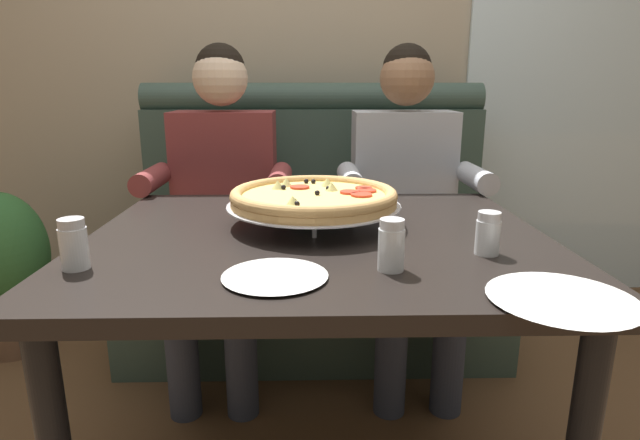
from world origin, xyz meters
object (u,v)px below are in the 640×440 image
Objects in this scene: booth_bench at (314,249)px; pizza at (314,198)px; plate_near_left at (562,296)px; diner_left at (222,195)px; diner_right at (406,194)px; patio_chair at (482,177)px; potted_plant at (4,265)px; plate_near_right at (275,273)px; shaker_oregano at (74,248)px; dining_table at (318,267)px; shaker_parmesan at (488,236)px; shaker_pepper_flakes at (391,249)px.

pizza is (-0.01, -0.87, 0.43)m from booth_bench.
diner_left is at bearing 124.75° from plate_near_left.
patio_chair is (0.78, 1.41, -0.19)m from diner_right.
booth_bench is at bearing 6.61° from potted_plant.
pizza is 2.22× the size of plate_near_right.
plate_near_left is at bearing -13.44° from plate_near_right.
booth_bench is at bearing 67.29° from shaker_oregano.
dining_table is at bearing -62.56° from diner_left.
shaker_oregano is 0.12× the size of patio_chair.
shaker_oregano is 2.88m from patio_chair.
dining_table is 0.91× the size of diner_right.
pizza is at bearing -121.35° from diner_right.
shaker_oregano is at bearing -175.10° from shaker_parmesan.
dining_table is 0.61m from plate_near_left.
diner_right is at bearing 0.00° from diner_left.
diner_left and diner_right have the same top height.
potted_plant is at bearing 144.34° from plate_near_left.
plate_near_left is (0.28, -0.16, -0.04)m from shaker_pepper_flakes.
diner_left is at bearing 117.44° from dining_table.
booth_bench reaches higher than shaker_oregano.
dining_table is 5.50× the size of plate_near_right.
shaker_oregano is (-0.88, -0.08, 0.00)m from shaker_parmesan.
shaker_oregano is 0.94m from plate_near_left.
plate_near_left is (0.92, -0.19, -0.03)m from shaker_oregano.
diner_left is 2.07m from patio_chair.
plate_near_left is 0.37× the size of potted_plant.
diner_right is at bearing -118.86° from patio_chair.
booth_bench is 1.36m from shaker_oregano.
potted_plant is at bearing 137.43° from plate_near_right.
dining_table is at bearing 155.33° from shaker_parmesan.
diner_right is at bearing 77.48° from shaker_pepper_flakes.
diner_right is at bearing 58.65° from pizza.
shaker_parmesan is (0.38, -0.17, 0.13)m from dining_table.
diner_left is 1.37m from plate_near_left.
plate_near_right is (-0.09, -1.27, 0.36)m from booth_bench.
potted_plant is (-1.30, -0.15, -0.01)m from booth_bench.
pizza is at bearing -119.62° from patio_chair.
booth_bench is 14.75× the size of shaker_pepper_flakes.
plate_near_right reaches higher than potted_plant.
diner_left is 1.08m from shaker_pepper_flakes.
potted_plant is at bearing -173.39° from booth_bench.
diner_left is 11.85× the size of shaker_pepper_flakes.
patio_chair reaches higher than plate_near_right.
pizza is 0.67× the size of potted_plant.
shaker_oregano is (-0.50, -0.25, 0.14)m from dining_table.
diner_left reaches higher than plate_near_right.
diner_left reaches higher than shaker_pepper_flakes.
pizza reaches higher than potted_plant.
diner_left is 1.82× the size of potted_plant.
shaker_parmesan is 0.88m from shaker_oregano.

